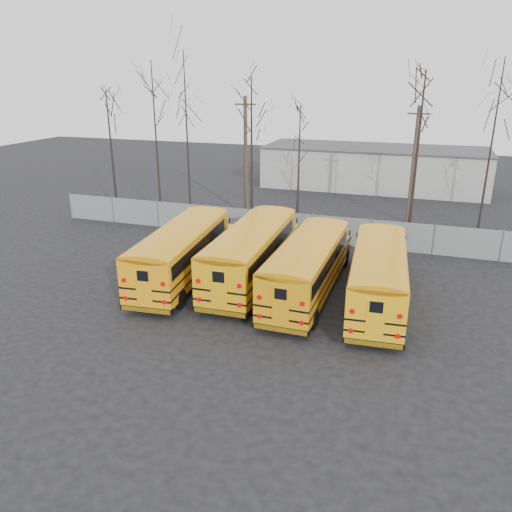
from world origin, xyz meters
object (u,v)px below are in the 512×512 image
(bus_d, at_px, (379,271))
(bus_c, at_px, (308,263))
(utility_pole_left, at_px, (246,156))
(bus_b, at_px, (253,249))
(bus_a, at_px, (183,248))
(utility_pole_right, at_px, (413,165))

(bus_d, bearing_deg, bus_c, 175.44)
(bus_d, relative_size, utility_pole_left, 1.18)
(bus_d, bearing_deg, bus_b, 168.05)
(bus_a, xyz_separation_m, utility_pole_right, (11.54, 16.06, 2.71))
(bus_b, bearing_deg, bus_c, -16.90)
(bus_c, distance_m, utility_pole_right, 16.79)
(utility_pole_left, bearing_deg, utility_pole_right, 1.98)
(bus_a, height_order, bus_d, bus_a)
(bus_c, bearing_deg, utility_pole_left, 121.63)
(bus_a, bearing_deg, utility_pole_right, 48.85)
(bus_a, height_order, utility_pole_right, utility_pole_right)
(utility_pole_left, height_order, utility_pole_right, utility_pole_left)
(bus_d, height_order, utility_pole_right, utility_pole_right)
(bus_a, bearing_deg, utility_pole_left, 90.09)
(bus_a, xyz_separation_m, bus_b, (3.78, 1.01, 0.05))
(bus_b, distance_m, utility_pole_right, 17.13)
(bus_c, xyz_separation_m, utility_pole_left, (-8.56, 14.36, 3.04))
(bus_a, distance_m, bus_b, 3.92)
(bus_c, distance_m, utility_pole_left, 16.99)
(bus_c, xyz_separation_m, bus_d, (3.58, -0.02, -0.03))
(bus_b, height_order, bus_d, bus_b)
(bus_a, relative_size, utility_pole_right, 1.30)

